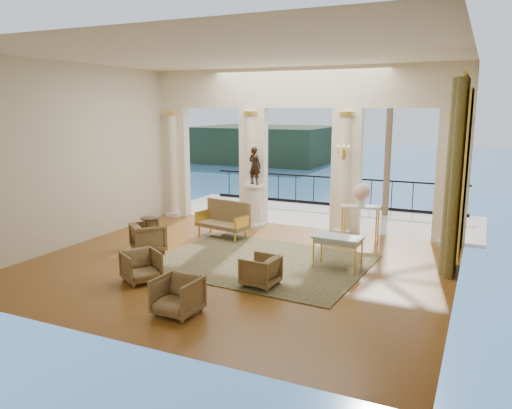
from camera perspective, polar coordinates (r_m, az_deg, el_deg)
The scene contains 23 objects.
floor at distance 11.13m, azimuth -2.18°, elevation -6.89°, with size 9.00×9.00×0.00m, color #52280C.
room_walls at distance 9.62m, azimuth -5.35°, elevation 7.72°, with size 9.00×9.00×9.00m.
arcade at distance 14.12m, azimuth 4.85°, elevation 7.62°, with size 9.00×0.56×4.50m.
terrace at distance 16.35m, azimuth 7.08°, elevation -1.27°, with size 10.00×3.60×0.10m, color #B4A996.
balustrade at distance 17.76m, azimuth 8.70°, elevation 1.19°, with size 9.00×0.06×1.03m.
palm_tree at distance 16.28m, azimuth 15.23°, elevation 13.06°, with size 2.00×2.00×4.50m.
headland at distance 86.96m, azimuth 1.14°, elevation 6.94°, with size 22.00×18.00×6.00m, color black.
sea at distance 70.23m, azimuth 20.67°, elevation 2.74°, with size 160.00×160.00×0.00m, color #1F5F94.
curtain at distance 11.03m, azimuth 21.84°, elevation 2.91°, with size 0.33×1.40×4.09m.
window_frame at distance 11.01m, azimuth 22.84°, elevation 3.25°, with size 0.04×1.60×3.40m, color #EBC74D.
wall_sconce at distance 13.43m, azimuth 10.01°, elevation 5.79°, with size 0.30×0.11×0.33m.
rug at distance 11.27m, azimuth 0.56°, elevation -6.59°, with size 4.56×3.55×0.02m, color #2F311A.
armchair_a at distance 10.26m, azimuth -13.00°, elevation -6.74°, with size 0.67×0.63×0.69m, color #4E3920.
armchair_b at distance 8.59m, azimuth -8.97°, elevation -10.06°, with size 0.70×0.66×0.72m, color #4E3920.
armchair_c at distance 9.78m, azimuth 0.51°, elevation -7.42°, with size 0.64×0.60×0.66m, color #4E3920.
armchair_d at distance 12.26m, azimuth -12.21°, elevation -3.55°, with size 0.75×0.71×0.78m, color #4E3920.
settee at distance 13.40m, azimuth -3.61°, elevation -1.67°, with size 1.54×0.89×0.96m.
game_table at distance 10.89m, azimuth 9.36°, elevation -3.98°, with size 1.06×0.62×0.70m.
pedestal at distance 14.54m, azimuth -0.16°, elevation -0.16°, with size 0.67×0.67×1.23m.
statue at distance 14.35m, azimuth -0.16°, elevation 4.46°, with size 0.39×0.26×1.08m, color black.
console_table at distance 13.13m, azimuth 11.87°, elevation -0.82°, with size 1.05×0.63×0.94m.
urn at distance 13.03m, azimuth 11.96°, elevation 1.30°, with size 0.44×0.44×0.58m.
side_table at distance 12.42m, azimuth -11.97°, elevation -1.97°, with size 0.49×0.49×0.79m.
Camera 1 is at (4.82, -9.42, 3.45)m, focal length 35.00 mm.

